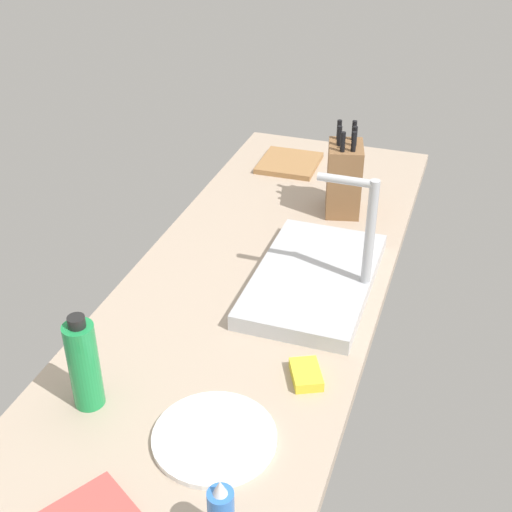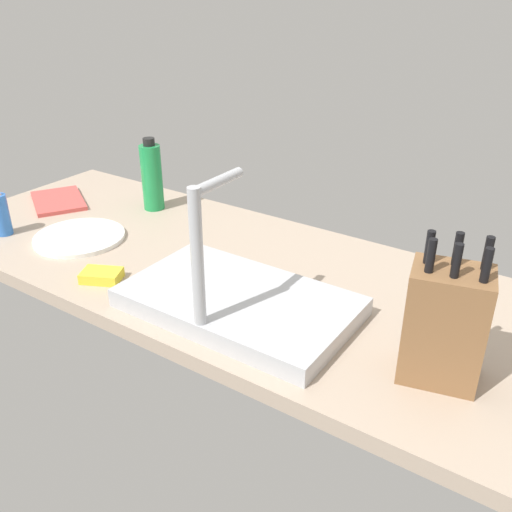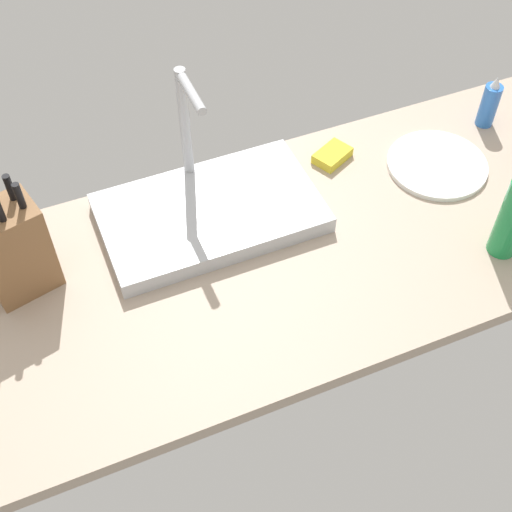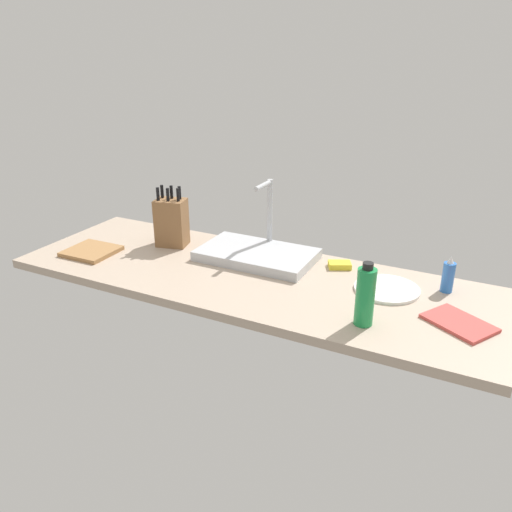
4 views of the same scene
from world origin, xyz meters
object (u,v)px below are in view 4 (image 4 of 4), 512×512
at_px(faucet, 269,210).
at_px(dish_towel, 459,323).
at_px(dish_sponge, 340,265).
at_px(sink_basin, 257,255).
at_px(knife_block, 172,222).
at_px(water_bottle, 365,296).
at_px(dinner_plate, 387,289).
at_px(soap_bottle, 448,276).
at_px(cutting_board, 91,251).

xyz_separation_m(faucet, dish_towel, (0.83, -0.31, -0.18)).
relative_size(dish_towel, dish_sponge, 2.33).
height_order(sink_basin, knife_block, knife_block).
bearing_deg(water_bottle, dish_sponge, 117.61).
distance_m(dinner_plate, dish_towel, 0.31).
relative_size(faucet, dinner_plate, 1.31).
bearing_deg(soap_bottle, cutting_board, -167.91).
distance_m(faucet, dish_towel, 0.91).
height_order(soap_bottle, dish_sponge, soap_bottle).
xyz_separation_m(sink_basin, dish_sponge, (0.34, 0.07, -0.01)).
bearing_deg(cutting_board, faucet, 29.27).
xyz_separation_m(knife_block, cutting_board, (-0.26, -0.24, -0.10)).
height_order(knife_block, cutting_board, knife_block).
bearing_deg(faucet, knife_block, -161.89).
bearing_deg(cutting_board, dinner_plate, 9.89).
distance_m(faucet, knife_block, 0.44).
bearing_deg(water_bottle, cutting_board, 177.13).
xyz_separation_m(sink_basin, dish_towel, (0.83, -0.19, -0.01)).
height_order(faucet, dinner_plate, faucet).
bearing_deg(soap_bottle, sink_basin, -176.72).
bearing_deg(soap_bottle, faucet, 174.68).
distance_m(dish_towel, dish_sponge, 0.56).
height_order(cutting_board, water_bottle, water_bottle).
bearing_deg(knife_block, water_bottle, -31.25).
relative_size(soap_bottle, dish_towel, 0.67).
bearing_deg(soap_bottle, water_bottle, -119.61).
bearing_deg(sink_basin, cutting_board, -158.66).
xyz_separation_m(cutting_board, soap_bottle, (1.44, 0.31, 0.05)).
height_order(faucet, dish_sponge, faucet).
bearing_deg(knife_block, faucet, 4.33).
bearing_deg(dinner_plate, dish_sponge, 151.32).
distance_m(water_bottle, dish_towel, 0.33).
bearing_deg(dish_towel, sink_basin, 167.02).
height_order(soap_bottle, water_bottle, water_bottle).
relative_size(knife_block, dinner_plate, 1.12).
distance_m(faucet, cutting_board, 0.80).
relative_size(knife_block, soap_bottle, 1.92).
height_order(water_bottle, dish_towel, water_bottle).
xyz_separation_m(faucet, knife_block, (-0.42, -0.14, -0.08)).
bearing_deg(cutting_board, dish_towel, 2.75).
distance_m(soap_bottle, dinner_plate, 0.22).
relative_size(knife_block, dish_sponge, 3.01).
relative_size(cutting_board, dish_sponge, 2.28).
xyz_separation_m(faucet, cutting_board, (-0.68, -0.38, -0.18)).
distance_m(sink_basin, water_bottle, 0.65).
xyz_separation_m(cutting_board, dish_sponge, (1.02, 0.34, 0.00)).
bearing_deg(dish_towel, faucet, 159.81).
bearing_deg(water_bottle, knife_block, 162.53).
distance_m(faucet, dish_sponge, 0.39).
xyz_separation_m(soap_bottle, dish_sponge, (-0.42, 0.03, -0.05)).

